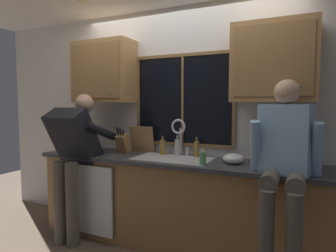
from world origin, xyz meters
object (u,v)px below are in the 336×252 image
(mixing_bowl, at_px, (233,159))
(bottle_green_glass, at_px, (197,148))
(soap_dispenser, at_px, (203,158))
(bottle_tall_clear, at_px, (177,147))
(knife_block, at_px, (123,143))
(cutting_board, at_px, (142,139))
(bottle_amber_small, at_px, (163,147))
(person_sitting_on_counter, at_px, (284,152))
(person_standing, at_px, (73,152))

(mixing_bowl, bearing_deg, bottle_green_glass, 157.91)
(soap_dispenser, bearing_deg, bottle_tall_clear, 137.97)
(knife_block, distance_m, mixing_bowl, 1.29)
(cutting_board, bearing_deg, bottle_green_glass, -2.56)
(knife_block, xyz_separation_m, cutting_board, (0.17, 0.13, 0.04))
(bottle_amber_small, bearing_deg, bottle_green_glass, 3.06)
(person_sitting_on_counter, xyz_separation_m, soap_dispenser, (-0.70, 0.10, -0.12))
(person_standing, distance_m, knife_block, 0.55)
(person_sitting_on_counter, distance_m, knife_block, 1.78)
(cutting_board, height_order, bottle_tall_clear, cutting_board)
(person_standing, height_order, mixing_bowl, person_standing)
(person_standing, relative_size, bottle_green_glass, 7.17)
(cutting_board, distance_m, mixing_bowl, 1.13)
(cutting_board, height_order, bottle_amber_small, cutting_board)
(bottle_tall_clear, bearing_deg, bottle_amber_small, -169.40)
(knife_block, xyz_separation_m, bottle_green_glass, (0.86, 0.10, -0.02))
(soap_dispenser, bearing_deg, person_standing, -173.29)
(person_standing, height_order, bottle_green_glass, person_standing)
(cutting_board, xyz_separation_m, mixing_bowl, (1.11, -0.20, -0.11))
(person_standing, distance_m, soap_dispenser, 1.41)
(cutting_board, bearing_deg, mixing_bowl, -10.40)
(cutting_board, distance_m, bottle_tall_clear, 0.46)
(knife_block, relative_size, cutting_board, 1.04)
(soap_dispenser, xyz_separation_m, bottle_tall_clear, (-0.41, 0.37, 0.03))
(person_sitting_on_counter, height_order, soap_dispenser, person_sitting_on_counter)
(person_standing, xyz_separation_m, bottle_tall_clear, (0.99, 0.53, 0.04))
(mixing_bowl, relative_size, bottle_tall_clear, 0.87)
(knife_block, distance_m, bottle_tall_clear, 0.64)
(knife_block, distance_m, cutting_board, 0.22)
(knife_block, bearing_deg, bottle_amber_small, 10.13)
(knife_block, xyz_separation_m, mixing_bowl, (1.28, -0.07, -0.06))
(soap_dispenser, xyz_separation_m, bottle_amber_small, (-0.57, 0.34, 0.02))
(person_standing, bearing_deg, bottle_tall_clear, 28.22)
(bottle_green_glass, distance_m, bottle_tall_clear, 0.23)
(mixing_bowl, height_order, bottle_green_glass, bottle_green_glass)
(mixing_bowl, bearing_deg, person_sitting_on_counter, -31.91)
(bottle_tall_clear, bearing_deg, mixing_bowl, -15.72)
(soap_dispenser, xyz_separation_m, bottle_green_glass, (-0.18, 0.36, 0.03))
(bottle_green_glass, relative_size, bottle_tall_clear, 0.96)
(bottle_green_glass, xyz_separation_m, bottle_tall_clear, (-0.22, 0.01, 0.00))
(mixing_bowl, bearing_deg, cutting_board, 169.60)
(person_standing, bearing_deg, bottle_green_glass, 23.21)
(person_standing, height_order, bottle_tall_clear, person_standing)
(bottle_green_glass, height_order, bottle_tall_clear, bottle_tall_clear)
(person_sitting_on_counter, distance_m, cutting_board, 1.64)
(soap_dispenser, bearing_deg, bottle_amber_small, 149.68)
(person_sitting_on_counter, bearing_deg, bottle_tall_clear, 157.11)
(bottle_amber_small, bearing_deg, knife_block, -169.87)
(person_sitting_on_counter, bearing_deg, bottle_amber_small, 161.09)
(cutting_board, relative_size, mixing_bowl, 1.53)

